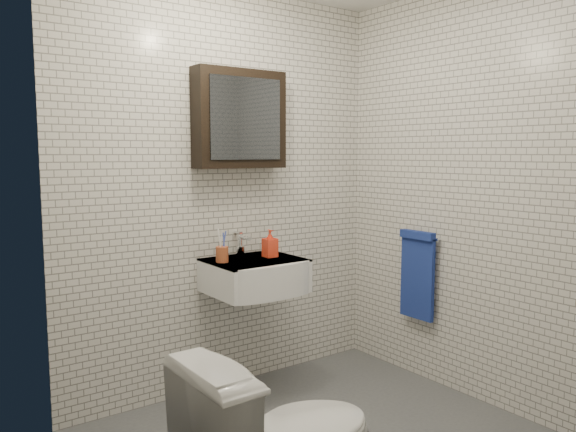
# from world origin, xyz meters

# --- Properties ---
(room_shell) EXTENTS (2.22, 2.02, 2.51)m
(room_shell) POSITION_xyz_m (0.00, 0.00, 1.47)
(room_shell) COLOR silver
(room_shell) RESTS_ON ground
(washbasin) EXTENTS (0.55, 0.50, 0.20)m
(washbasin) POSITION_xyz_m (0.05, 0.73, 0.76)
(washbasin) COLOR white
(washbasin) RESTS_ON room_shell
(faucet) EXTENTS (0.06, 0.20, 0.15)m
(faucet) POSITION_xyz_m (0.05, 0.93, 0.92)
(faucet) COLOR silver
(faucet) RESTS_ON washbasin
(mirror_cabinet) EXTENTS (0.60, 0.15, 0.60)m
(mirror_cabinet) POSITION_xyz_m (0.05, 0.93, 1.70)
(mirror_cabinet) COLOR black
(mirror_cabinet) RESTS_ON room_shell
(towel_rail) EXTENTS (0.09, 0.30, 0.58)m
(towel_rail) POSITION_xyz_m (1.04, 0.35, 0.72)
(towel_rail) COLOR silver
(towel_rail) RESTS_ON room_shell
(toothbrush_cup) EXTENTS (0.09, 0.09, 0.20)m
(toothbrush_cup) POSITION_xyz_m (-0.15, 0.81, 0.90)
(toothbrush_cup) COLOR #A74C29
(toothbrush_cup) RESTS_ON washbasin
(soap_bottle) EXTENTS (0.08, 0.08, 0.17)m
(soap_bottle) POSITION_xyz_m (0.17, 0.78, 0.94)
(soap_bottle) COLOR #F05919
(soap_bottle) RESTS_ON washbasin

